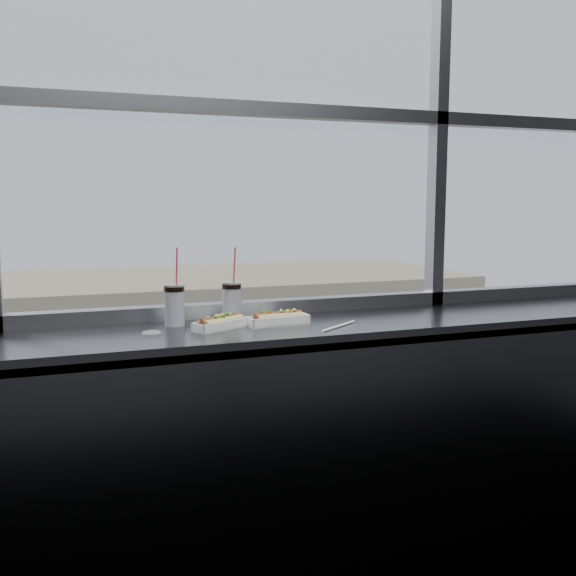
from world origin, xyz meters
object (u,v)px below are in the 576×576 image
object	(u,v)px
loose_straw	(339,326)
car_far_c	(333,449)
pedestrian_c	(201,435)
hotdog_tray_left	(221,323)
pedestrian_b	(53,461)
pedestrian_d	(250,420)
hotdog_tray_right	(278,319)
car_far_b	(104,477)
tree_right	(296,376)
wrapper	(152,332)
tree_center	(87,394)
soda_cup_left	(174,303)
soda_cup_right	(232,299)

from	to	relation	value
loose_straw	car_far_c	bearing A→B (deg)	30.03
pedestrian_c	hotdog_tray_left	bearing A→B (deg)	-101.94
hotdog_tray_left	pedestrian_b	bearing A→B (deg)	64.69
pedestrian_d	pedestrian_b	bearing A→B (deg)	-166.73
hotdog_tray_right	car_far_b	distance (m)	26.64
hotdog_tray_right	tree_right	xyz separation A→B (m)	(10.88, 28.28, -8.54)
wrapper	car_far_c	xyz separation A→B (m)	(11.75, 24.31, -11.10)
loose_straw	tree_center	distance (m)	29.64
pedestrian_d	tree_center	world-z (taller)	tree_center
soda_cup_left	car_far_b	xyz separation A→B (m)	(1.13, 24.15, -11.00)
pedestrian_c	tree_center	world-z (taller)	tree_center
soda_cup_left	car_far_b	world-z (taller)	soda_cup_left
pedestrian_c	car_far_c	bearing A→B (deg)	-34.26
pedestrian_c	tree_center	size ratio (longest dim) A/B	0.39
loose_straw	tree_center	bearing A→B (deg)	54.09
pedestrian_d	tree_right	world-z (taller)	tree_right
tree_right	soda_cup_left	bearing A→B (deg)	-111.83
car_far_b	tree_center	distance (m)	4.73
wrapper	hotdog_tray_right	bearing A→B (deg)	3.91
hotdog_tray_left	soda_cup_left	distance (m)	0.22
loose_straw	car_far_c	xyz separation A→B (m)	(11.02, 24.41, -11.09)
soda_cup_right	pedestrian_b	xyz separation A→B (m)	(-1.13, 26.96, -11.13)
car_far_c	pedestrian_d	bearing A→B (deg)	31.58
soda_cup_right	tree_center	distance (m)	29.39
hotdog_tray_left	wrapper	bearing A→B (deg)	158.99
tree_center	tree_right	world-z (taller)	tree_center
soda_cup_right	car_far_c	distance (m)	28.93
hotdog_tray_right	tree_center	distance (m)	29.51
car_far_b	hotdog_tray_left	bearing A→B (deg)	178.37
hotdog_tray_left	car_far_b	distance (m)	26.65
pedestrian_d	pedestrian_b	xyz separation A→B (m)	(-9.94, -2.34, 0.01)
wrapper	tree_right	world-z (taller)	wrapper
soda_cup_right	pedestrian_d	world-z (taller)	soda_cup_right
loose_straw	pedestrian_d	bearing A→B (deg)	38.40
pedestrian_d	pedestrian_b	size ratio (longest dim) A/B	1.00
pedestrian_b	tree_center	distance (m)	3.29
wrapper	pedestrian_d	size ratio (longest dim) A/B	0.04
hotdog_tray_left	wrapper	distance (m)	0.28
hotdog_tray_right	wrapper	size ratio (longest dim) A/B	3.06
loose_straw	pedestrian_c	world-z (taller)	loose_straw
wrapper	car_far_c	world-z (taller)	wrapper
soda_cup_left	pedestrian_c	size ratio (longest dim) A/B	0.15
soda_cup_right	pedestrian_c	size ratio (longest dim) A/B	0.15
hotdog_tray_right	pedestrian_b	size ratio (longest dim) A/B	0.13
hotdog_tray_right	wrapper	bearing A→B (deg)	178.89
car_far_c	tree_center	size ratio (longest dim) A/B	1.06
soda_cup_left	pedestrian_b	xyz separation A→B (m)	(-0.89, 26.98, -11.13)
wrapper	car_far_b	size ratio (longest dim) A/B	0.01
soda_cup_left	pedestrian_b	size ratio (longest dim) A/B	0.16
hotdog_tray_left	loose_straw	xyz separation A→B (m)	(0.45, -0.13, -0.02)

